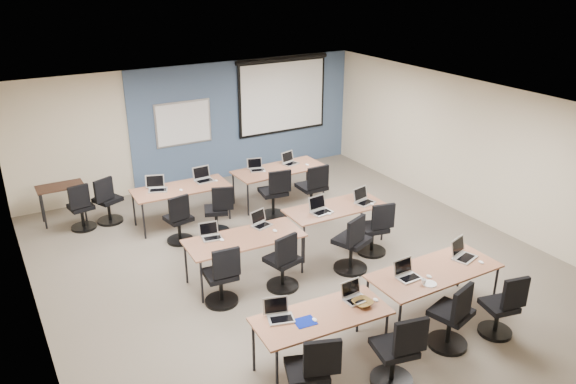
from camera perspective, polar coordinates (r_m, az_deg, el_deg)
floor at (r=9.55m, az=1.09°, el=-7.45°), size 8.00×9.00×0.02m
ceiling at (r=8.53m, az=1.22°, el=8.47°), size 8.00×9.00×0.02m
wall_back at (r=12.80m, az=-9.40°, el=6.72°), size 8.00×0.04×2.70m
wall_front at (r=6.06m, az=24.49°, el=-14.14°), size 8.00×0.04×2.70m
wall_left at (r=7.85m, az=-24.81°, el=-5.55°), size 0.04×9.00×2.70m
wall_right at (r=11.42m, az=18.63°, el=3.90°), size 0.04×9.00×2.70m
blue_accent_panel at (r=13.25m, az=-4.28°, el=7.50°), size 5.50×0.04×2.70m
whiteboard at (r=12.61m, az=-10.58°, el=6.87°), size 1.28×0.03×0.98m
projector_screen at (r=13.50m, az=-0.55°, el=10.18°), size 2.40×0.10×1.82m
training_table_front_left at (r=7.10m, az=3.43°, el=-12.67°), size 1.72×0.72×0.73m
training_table_front_right at (r=8.25m, az=14.66°, el=-7.94°), size 1.94×0.81×0.73m
training_table_mid_left at (r=8.89m, az=-4.45°, el=-4.87°), size 1.87×0.78×0.73m
training_table_mid_right at (r=9.96m, az=4.82°, el=-1.76°), size 1.80×0.75×0.73m
training_table_back_left at (r=10.96m, az=-10.82°, el=0.23°), size 1.83×0.76×0.73m
training_table_back_right at (r=11.76m, az=-0.92°, el=2.21°), size 1.93×0.80×0.73m
laptop_0 at (r=6.98m, az=-0.93°, el=-12.25°), size 0.31×0.27×0.24m
mouse_0 at (r=6.97m, az=2.74°, el=-12.84°), size 0.08×0.10×0.03m
task_chair_0 at (r=6.65m, az=2.30°, el=-18.42°), size 0.54×0.52×1.00m
laptop_1 at (r=7.37m, az=6.72°, el=-10.36°), size 0.30×0.25×0.23m
mouse_1 at (r=7.40m, az=8.91°, el=-10.77°), size 0.07×0.10×0.03m
task_chair_1 at (r=7.06m, az=11.03°, el=-16.05°), size 0.53×0.53×1.00m
laptop_2 at (r=7.95m, az=11.97°, el=-8.08°), size 0.31×0.27×0.24m
mouse_2 at (r=8.04m, az=14.15°, el=-8.32°), size 0.06×0.10×0.03m
task_chair_2 at (r=7.80m, az=16.34°, el=-12.44°), size 0.54×0.53×1.01m
laptop_3 at (r=8.65m, az=17.29°, el=-5.94°), size 0.35×0.30×0.27m
mouse_3 at (r=8.60m, az=19.03°, el=-6.76°), size 0.07×0.10×0.03m
task_chair_3 at (r=8.26m, az=20.91°, el=-11.21°), size 0.46×0.46×0.95m
laptop_4 at (r=8.90m, az=-7.86°, el=-4.27°), size 0.30×0.26×0.23m
mouse_4 at (r=8.81m, az=-6.75°, el=-4.84°), size 0.07×0.11×0.04m
task_chair_4 at (r=8.41m, az=-6.69°, el=-8.91°), size 0.51×0.51×0.99m
laptop_5 at (r=9.23m, az=-2.82°, el=-3.05°), size 0.31×0.26×0.24m
mouse_5 at (r=9.04m, az=-1.33°, el=-3.94°), size 0.08×0.11×0.04m
task_chair_5 at (r=8.71m, az=-0.47°, el=-7.51°), size 0.51×0.51×0.99m
laptop_6 at (r=9.71m, az=3.27°, el=-1.67°), size 0.35×0.30×0.27m
mouse_6 at (r=9.65m, az=4.18°, el=-2.20°), size 0.09×0.12×0.04m
task_chair_6 at (r=9.24m, az=6.53°, el=-5.64°), size 0.59×0.56×1.04m
laptop_7 at (r=10.17m, az=7.66°, el=-0.71°), size 0.34×0.29×0.26m
mouse_7 at (r=10.12m, az=8.50°, el=-1.19°), size 0.07×0.11×0.03m
task_chair_7 at (r=9.83m, az=8.83°, el=-4.11°), size 0.51×0.51×0.99m
laptop_8 at (r=10.92m, az=-13.19°, el=0.55°), size 0.35×0.30×0.27m
mouse_8 at (r=10.80m, az=-10.82°, el=0.20°), size 0.09×0.12×0.04m
task_chair_8 at (r=10.28m, az=-10.99°, el=-3.10°), size 0.48×0.48×0.96m
laptop_9 at (r=11.20m, az=-8.61°, el=1.48°), size 0.35×0.30×0.27m
mouse_9 at (r=11.16m, az=-7.31°, el=1.16°), size 0.06×0.09×0.03m
task_chair_9 at (r=10.52m, az=-7.12°, el=-2.24°), size 0.50×0.48×0.96m
laptop_10 at (r=11.65m, az=-3.23°, el=2.51°), size 0.31×0.27×0.24m
mouse_10 at (r=11.57m, az=-2.44°, el=2.13°), size 0.08×0.10×0.03m
task_chair_10 at (r=11.08m, az=-1.35°, el=-0.55°), size 0.56×0.56×1.03m
laptop_11 at (r=12.01m, az=0.16°, el=3.18°), size 0.32×0.28×0.25m
mouse_11 at (r=11.94m, az=1.94°, el=2.79°), size 0.07×0.11×0.04m
task_chair_11 at (r=11.29m, az=2.55°, el=-0.06°), size 0.58×0.58×1.05m
blue_mousepad at (r=6.94m, az=1.74°, el=-13.04°), size 0.28×0.24×0.01m
snack_bowl at (r=7.28m, az=7.59°, el=-11.08°), size 0.31×0.31×0.07m
snack_plate at (r=7.88m, az=14.19°, el=-9.02°), size 0.24×0.24×0.01m
coffee_cup at (r=7.84m, az=13.62°, el=-8.89°), size 0.05×0.05×0.05m
utility_table at (r=11.68m, az=-22.11°, el=0.12°), size 0.86×0.48×0.75m
spare_chair_a at (r=11.39m, az=-17.86°, el=-1.17°), size 0.53×0.49×0.98m
spare_chair_b at (r=11.28m, az=-20.25°, el=-1.80°), size 0.47×0.47×0.95m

